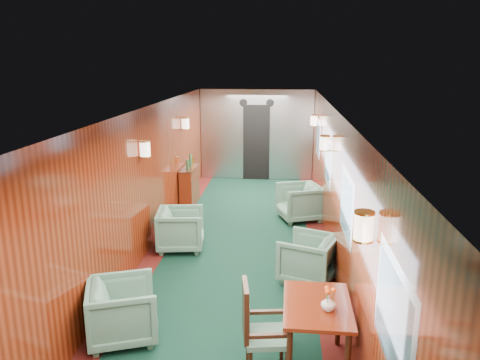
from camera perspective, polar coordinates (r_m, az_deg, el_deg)
The scene contains 12 objects.
room at distance 6.63m, azimuth -1.02°, elevation 1.39°, with size 12.00×12.10×2.40m.
bulkhead at distance 12.50m, azimuth 2.03°, elevation 5.47°, with size 2.98×0.17×2.39m.
windows_right at distance 6.91m, azimuth 11.57°, elevation 0.07°, with size 0.02×8.60×0.80m.
wall_sconces at distance 7.15m, azimuth -0.51°, elevation 3.62°, with size 2.97×7.97×0.25m.
dining_table at distance 5.03m, azimuth 9.36°, elevation -15.82°, with size 0.69×0.98×0.73m.
side_chair at distance 4.89m, azimuth 2.13°, elevation -17.42°, with size 0.51×0.53×1.02m.
credenza at distance 10.44m, azimuth -6.18°, elevation -0.63°, with size 0.30×0.94×1.12m.
flower_vase at distance 4.83m, azimuth 10.75°, elevation -14.54°, with size 0.15×0.15×0.15m, color beige.
armchair_left_near at distance 5.71m, azimuth -14.10°, elevation -15.20°, with size 0.75×0.77×0.70m, color #204C3D.
armchair_left_far at distance 8.02m, azimuth -7.22°, elevation -5.97°, with size 0.75×0.77×0.70m, color #204C3D.
armchair_right_near at distance 6.94m, azimuth 8.29°, elevation -9.42°, with size 0.73×0.75×0.69m, color #204C3D.
armchair_right_far at distance 9.45m, azimuth 7.25°, elevation -2.70°, with size 0.78×0.80×0.73m, color #204C3D.
Camera 1 is at (0.73, -6.41, 3.13)m, focal length 35.00 mm.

